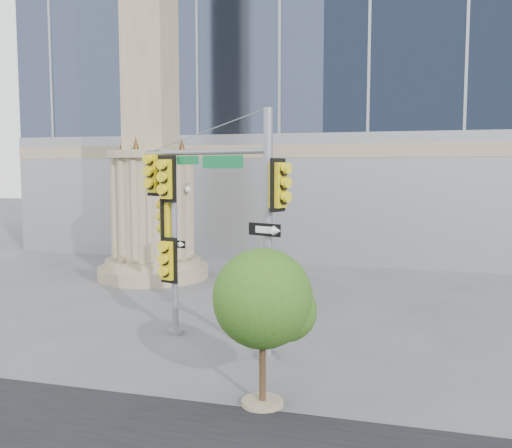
# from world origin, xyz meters

# --- Properties ---
(ground) EXTENTS (120.00, 120.00, 0.00)m
(ground) POSITION_xyz_m (0.00, 0.00, 0.00)
(ground) COLOR #545456
(ground) RESTS_ON ground
(monument) EXTENTS (4.40, 4.40, 16.60)m
(monument) POSITION_xyz_m (-6.00, 9.00, 5.52)
(monument) COLOR gray
(monument) RESTS_ON ground
(main_signal_pole) EXTENTS (4.25, 1.99, 5.75)m
(main_signal_pole) POSITION_xyz_m (-0.04, 1.16, 3.57)
(main_signal_pole) COLOR slate
(main_signal_pole) RESTS_ON ground
(secondary_signal_pole) EXTENTS (0.83, 0.77, 4.80)m
(secondary_signal_pole) POSITION_xyz_m (-2.03, 1.91, 2.82)
(secondary_signal_pole) COLOR slate
(secondary_signal_pole) RESTS_ON ground
(street_tree) EXTENTS (1.89, 1.85, 2.95)m
(street_tree) POSITION_xyz_m (1.54, -1.79, 1.94)
(street_tree) COLOR gray
(street_tree) RESTS_ON ground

